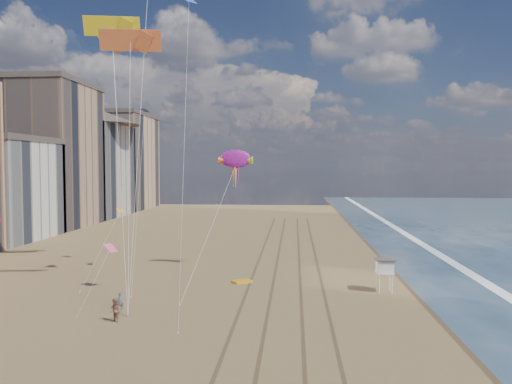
{
  "coord_description": "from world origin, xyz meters",
  "views": [
    {
      "loc": [
        3.37,
        -24.27,
        12.14
      ],
      "look_at": [
        -0.53,
        26.0,
        9.5
      ],
      "focal_mm": 35.0,
      "sensor_mm": 36.0,
      "label": 1
    }
  ],
  "objects_px": {
    "grounded_kite": "(242,281)",
    "kite_flyer_a": "(120,301)",
    "lifeguard_stand": "(385,267)",
    "show_kite": "(236,159)",
    "kite_flyer_b": "(115,311)"
  },
  "relations": [
    {
      "from": "grounded_kite",
      "to": "show_kite",
      "type": "height_order",
      "value": "show_kite"
    },
    {
      "from": "show_kite",
      "to": "lifeguard_stand",
      "type": "bearing_deg",
      "value": -26.79
    },
    {
      "from": "lifeguard_stand",
      "to": "show_kite",
      "type": "distance_m",
      "value": 20.02
    },
    {
      "from": "lifeguard_stand",
      "to": "show_kite",
      "type": "relative_size",
      "value": 0.18
    },
    {
      "from": "show_kite",
      "to": "kite_flyer_b",
      "type": "height_order",
      "value": "show_kite"
    },
    {
      "from": "kite_flyer_a",
      "to": "grounded_kite",
      "type": "bearing_deg",
      "value": 14.4
    },
    {
      "from": "kite_flyer_a",
      "to": "kite_flyer_b",
      "type": "bearing_deg",
      "value": -112.41
    },
    {
      "from": "grounded_kite",
      "to": "lifeguard_stand",
      "type": "bearing_deg",
      "value": -48.03
    },
    {
      "from": "grounded_kite",
      "to": "kite_flyer_a",
      "type": "bearing_deg",
      "value": -166.39
    },
    {
      "from": "lifeguard_stand",
      "to": "grounded_kite",
      "type": "xyz_separation_m",
      "value": [
        -14.08,
        3.02,
        -2.39
      ]
    },
    {
      "from": "lifeguard_stand",
      "to": "kite_flyer_b",
      "type": "height_order",
      "value": "lifeguard_stand"
    },
    {
      "from": "grounded_kite",
      "to": "kite_flyer_a",
      "type": "height_order",
      "value": "kite_flyer_a"
    },
    {
      "from": "lifeguard_stand",
      "to": "kite_flyer_b",
      "type": "bearing_deg",
      "value": -154.06
    },
    {
      "from": "lifeguard_stand",
      "to": "kite_flyer_a",
      "type": "relative_size",
      "value": 2.14
    },
    {
      "from": "lifeguard_stand",
      "to": "show_kite",
      "type": "bearing_deg",
      "value": 153.21
    }
  ]
}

